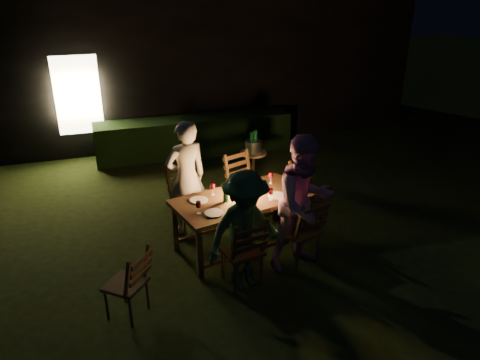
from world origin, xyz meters
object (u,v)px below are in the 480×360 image
object	(u,v)px
chair_end	(308,205)
person_house_side	(186,178)
dining_table	(241,202)
chair_far_left	(189,212)
chair_near_right	(300,242)
ice_bucket	(253,146)
person_opp_left	(245,231)
chair_spare	(128,295)
bottle_bucket_a	(252,145)
person_opp_right	(304,203)
chair_far_right	(245,197)
bottle_bucket_b	(255,143)
chair_near_left	(243,262)
lantern	(242,185)
side_table	(253,156)
bottle_table	(226,192)

from	to	relation	value
chair_end	person_house_side	xyz separation A→B (m)	(-1.82, 0.39, 0.55)
dining_table	chair_far_left	world-z (taller)	chair_far_left
chair_near_right	ice_bucket	bearing A→B (deg)	65.41
chair_near_right	person_opp_left	xyz separation A→B (m)	(-0.86, -0.26, 0.46)
chair_spare	bottle_bucket_a	size ratio (longest dim) A/B	2.91
chair_near_right	chair_far_left	bearing A→B (deg)	114.69
chair_far_left	person_opp_right	xyz separation A→B (m)	(1.26, -1.33, 0.60)
chair_far_right	ice_bucket	distance (m)	1.28
chair_far_right	person_opp_left	size ratio (longest dim) A/B	0.68
bottle_bucket_b	dining_table	bearing A→B (deg)	-114.35
chair_near_left	lantern	distance (m)	1.15
side_table	bottle_bucket_b	xyz separation A→B (m)	(0.05, 0.04, 0.24)
chair_near_left	chair_near_right	distance (m)	0.90
person_opp_left	side_table	distance (m)	3.08
chair_spare	person_house_side	bearing A→B (deg)	8.27
dining_table	chair_end	bearing A→B (deg)	0.08
chair_end	bottle_bucket_a	xyz separation A→B (m)	(-0.38, 1.63, 0.49)
chair_near_right	lantern	xyz separation A→B (m)	(-0.59, 0.70, 0.62)
chair_far_left	chair_spare	xyz separation A→B (m)	(-1.06, -1.69, -0.04)
person_opp_left	bottle_table	distance (m)	0.85
person_opp_left	person_house_side	bearing A→B (deg)	90.00
chair_near_left	person_house_side	size ratio (longest dim) A/B	0.59
chair_near_right	bottle_bucket_a	world-z (taller)	chair_near_right
chair_near_right	person_house_side	xyz separation A→B (m)	(-1.26, 1.33, 0.55)
person_opp_left	bottle_bucket_a	bearing A→B (deg)	55.86
chair_end	bottle_bucket_b	world-z (taller)	chair_end
chair_near_right	chair_near_left	bearing A→B (deg)	174.30
person_opp_left	chair_near_left	bearing A→B (deg)	91.51
lantern	bottle_bucket_b	distance (m)	2.13
lantern	chair_near_right	bearing A→B (deg)	-50.13
chair_near_right	bottle_table	size ratio (longest dim) A/B	3.75
bottle_bucket_b	bottle_table	bearing A→B (deg)	-119.12
bottle_table	bottle_bucket_a	distance (m)	2.25
chair_far_left	person_opp_right	size ratio (longest dim) A/B	0.57
chair_far_right	bottle_table	world-z (taller)	chair_far_right
chair_near_right	bottle_bucket_b	xyz separation A→B (m)	(0.28, 2.65, 0.49)
dining_table	bottle_bucket_b	distance (m)	2.20
lantern	bottle_table	distance (m)	0.30
chair_far_left	side_table	distance (m)	2.00
person_opp_right	ice_bucket	world-z (taller)	person_opp_right
chair_far_left	chair_far_right	bearing A→B (deg)	175.78
dining_table	chair_far_left	distance (m)	0.97
person_opp_right	lantern	world-z (taller)	person_opp_right
lantern	dining_table	bearing A→B (deg)	-121.21
bottle_bucket_a	chair_near_right	bearing A→B (deg)	-94.11
chair_end	ice_bucket	size ratio (longest dim) A/B	3.58
chair_near_right	person_opp_left	distance (m)	1.02
chair_end	chair_far_left	bearing A→B (deg)	-110.21
chair_end	person_opp_right	size ratio (longest dim) A/B	0.58
chair_near_right	person_opp_right	xyz separation A→B (m)	(0.01, -0.05, 0.60)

